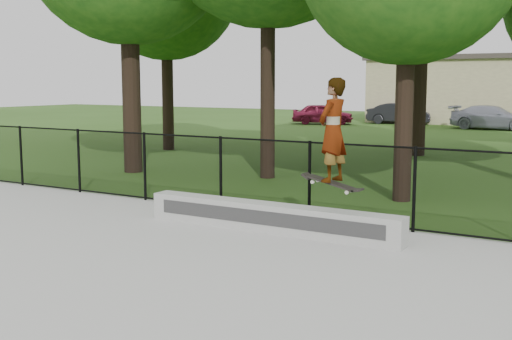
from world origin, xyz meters
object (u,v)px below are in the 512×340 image
Objects in this scene: grind_ledge at (270,217)px; car_b at (399,114)px; car_a at (323,114)px; car_c at (493,118)px; skater_airborne at (333,132)px.

car_b reaches higher than grind_ledge.
car_a is 0.89× the size of car_c.
car_a is at bearing 112.54° from car_b.
car_a is 30.24m from skater_airborne.
grind_ledge is 30.87m from car_b.
car_c is (10.07, 0.65, 0.02)m from car_a.
car_a is 4.85m from car_b.
skater_airborne is at bearing -7.44° from grind_ledge.
grind_ledge is 2.63× the size of skater_airborne.
car_b is at bearing 74.87° from car_c.
car_c is at bearing -119.96° from car_b.
skater_airborne is (8.67, -30.12, 1.21)m from car_b.
car_a is 1.06× the size of car_b.
car_c is at bearing -108.18° from car_a.
grind_ledge is 27.95m from car_c.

